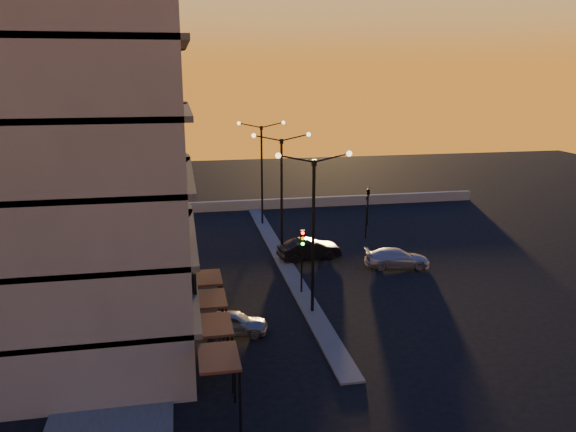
{
  "coord_description": "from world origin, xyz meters",
  "views": [
    {
      "loc": [
        -7.23,
        -29.74,
        13.75
      ],
      "look_at": [
        -0.08,
        7.1,
        4.08
      ],
      "focal_mm": 35.0,
      "sensor_mm": 36.0,
      "label": 1
    }
  ],
  "objects_px": {
    "car_sedan": "(309,249)",
    "car_wagon": "(397,258)",
    "streetlamp_mid": "(282,186)",
    "traffic_light_main": "(302,251)",
    "car_hatchback": "(233,323)"
  },
  "relations": [
    {
      "from": "car_sedan",
      "to": "car_wagon",
      "type": "bearing_deg",
      "value": -125.12
    },
    {
      "from": "car_sedan",
      "to": "streetlamp_mid",
      "type": "bearing_deg",
      "value": 69.11
    },
    {
      "from": "streetlamp_mid",
      "to": "car_sedan",
      "type": "bearing_deg",
      "value": -12.6
    },
    {
      "from": "streetlamp_mid",
      "to": "traffic_light_main",
      "type": "xyz_separation_m",
      "value": [
        0.0,
        -7.13,
        -2.7
      ]
    },
    {
      "from": "streetlamp_mid",
      "to": "car_hatchback",
      "type": "xyz_separation_m",
      "value": [
        -4.83,
        -11.86,
        -4.96
      ]
    },
    {
      "from": "traffic_light_main",
      "to": "streetlamp_mid",
      "type": "bearing_deg",
      "value": 90.0
    },
    {
      "from": "traffic_light_main",
      "to": "car_wagon",
      "type": "height_order",
      "value": "traffic_light_main"
    },
    {
      "from": "traffic_light_main",
      "to": "car_sedan",
      "type": "relative_size",
      "value": 0.9
    },
    {
      "from": "traffic_light_main",
      "to": "car_hatchback",
      "type": "xyz_separation_m",
      "value": [
        -4.83,
        -4.73,
        -2.26
      ]
    },
    {
      "from": "car_wagon",
      "to": "streetlamp_mid",
      "type": "bearing_deg",
      "value": 76.55
    },
    {
      "from": "car_sedan",
      "to": "car_hatchback",
      "type": "bearing_deg",
      "value": 140.68
    },
    {
      "from": "streetlamp_mid",
      "to": "car_wagon",
      "type": "relative_size",
      "value": 2.05
    },
    {
      "from": "streetlamp_mid",
      "to": "traffic_light_main",
      "type": "distance_m",
      "value": 7.62
    },
    {
      "from": "traffic_light_main",
      "to": "car_sedan",
      "type": "height_order",
      "value": "traffic_light_main"
    },
    {
      "from": "traffic_light_main",
      "to": "car_wagon",
      "type": "xyz_separation_m",
      "value": [
        7.88,
        3.72,
        -2.21
      ]
    }
  ]
}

